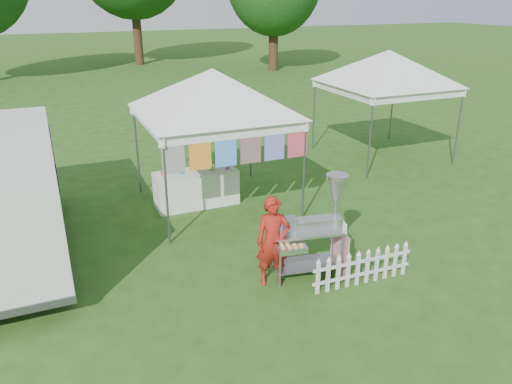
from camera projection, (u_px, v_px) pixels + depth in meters
name	position (u px, v px, depth m)	size (l,w,h in m)	color
ground	(285.00, 281.00, 8.22)	(120.00, 120.00, 0.00)	#284C15
canopy_main	(212.00, 69.00, 10.10)	(4.24, 4.24, 3.45)	#59595E
canopy_right	(389.00, 50.00, 13.39)	(4.24, 4.24, 3.45)	#59595E
donut_cart	(319.00, 219.00, 8.02)	(1.37, 0.85, 1.75)	gray
vendor	(273.00, 242.00, 7.90)	(0.55, 0.36, 1.51)	maroon
picket_fence	(363.00, 268.00, 8.04)	(1.80, 0.08, 0.56)	silver
display_table	(196.00, 188.00, 11.05)	(1.80, 0.70, 0.78)	white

